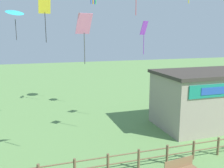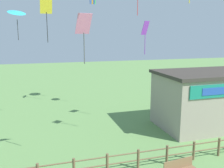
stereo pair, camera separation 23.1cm
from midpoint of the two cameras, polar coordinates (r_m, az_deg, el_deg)
The scene contains 6 objects.
wooden_fence at distance 13.56m, azimuth 3.04°, elevation -17.01°, with size 15.45×0.14×1.10m.
seaside_building at distance 20.63m, azimuth 20.94°, elevation -3.19°, with size 7.44×4.86×4.30m.
kite_cyan_delta at distance 21.18m, azimuth -20.68°, elevation 15.06°, with size 1.78×1.75×2.41m.
kite_purple_streamer at distance 19.41m, azimuth 7.95°, elevation 11.88°, with size 0.79×0.70×2.50m.
kite_pink_diamond at distance 12.71m, azimuth -5.94°, elevation 12.51°, with size 0.86×0.65×2.48m.
kite_yellow_diamond at distance 20.61m, azimuth -14.47°, elevation 16.12°, with size 0.95×0.47×3.43m.
Camera 2 is at (-3.97, -5.06, 7.02)m, focal length 40.00 mm.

